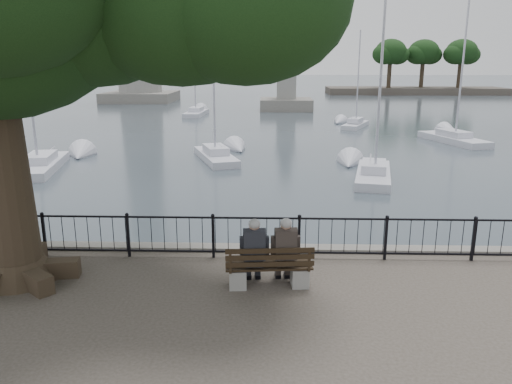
{
  "coord_description": "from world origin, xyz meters",
  "views": [
    {
      "loc": [
        0.34,
        -8.44,
        4.48
      ],
      "look_at": [
        0.0,
        2.5,
        1.6
      ],
      "focal_mm": 35.0,
      "sensor_mm": 36.0,
      "label": 1
    }
  ],
  "objects_px": {
    "person_left": "(254,254)",
    "lighthouse": "(136,10)",
    "lion_monument": "(286,91)",
    "bench": "(269,272)",
    "person_right": "(285,253)"
  },
  "relations": [
    {
      "from": "person_left",
      "to": "lighthouse",
      "type": "bearing_deg",
      "value": 106.45
    },
    {
      "from": "person_left",
      "to": "lighthouse",
      "type": "height_order",
      "value": "lighthouse"
    },
    {
      "from": "person_left",
      "to": "lighthouse",
      "type": "distance_m",
      "value": 64.43
    },
    {
      "from": "lion_monument",
      "to": "bench",
      "type": "bearing_deg",
      "value": -91.97
    },
    {
      "from": "bench",
      "to": "person_left",
      "type": "height_order",
      "value": "person_left"
    },
    {
      "from": "bench",
      "to": "person_left",
      "type": "relative_size",
      "value": 1.22
    },
    {
      "from": "bench",
      "to": "person_left",
      "type": "bearing_deg",
      "value": 166.35
    },
    {
      "from": "bench",
      "to": "person_right",
      "type": "distance_m",
      "value": 0.49
    },
    {
      "from": "person_left",
      "to": "bench",
      "type": "bearing_deg",
      "value": -13.65
    },
    {
      "from": "person_right",
      "to": "person_left",
      "type": "bearing_deg",
      "value": -174.87
    },
    {
      "from": "person_left",
      "to": "lion_monument",
      "type": "bearing_deg",
      "value": 87.67
    },
    {
      "from": "bench",
      "to": "person_right",
      "type": "height_order",
      "value": "person_right"
    },
    {
      "from": "lighthouse",
      "to": "lion_monument",
      "type": "height_order",
      "value": "lighthouse"
    },
    {
      "from": "bench",
      "to": "person_left",
      "type": "distance_m",
      "value": 0.47
    },
    {
      "from": "lighthouse",
      "to": "lion_monument",
      "type": "bearing_deg",
      "value": -31.1
    }
  ]
}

